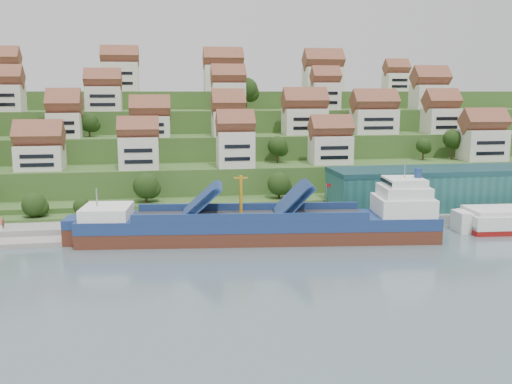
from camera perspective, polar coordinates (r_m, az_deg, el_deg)
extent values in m
plane|color=slate|center=(119.76, -0.03, -4.95)|extent=(300.00, 300.00, 0.00)
cube|color=gray|center=(138.12, 7.17, -2.54)|extent=(180.00, 14.00, 2.20)
cube|color=#2D4C1E|center=(203.12, -3.97, 1.79)|extent=(260.00, 128.00, 4.00)
cube|color=#2D4C1E|center=(207.59, -4.12, 2.94)|extent=(260.00, 118.00, 11.00)
cube|color=#2D4C1E|center=(215.12, -4.33, 4.12)|extent=(260.00, 102.00, 18.00)
cube|color=#2D4C1E|center=(222.73, -4.52, 5.23)|extent=(260.00, 86.00, 25.00)
cube|color=#2D4C1E|center=(231.45, -4.72, 6.15)|extent=(260.00, 68.00, 31.00)
cube|color=silver|center=(157.34, -20.77, 3.25)|extent=(11.66, 8.57, 6.35)
cube|color=silver|center=(151.54, -11.63, 3.84)|extent=(10.12, 7.03, 8.37)
cube|color=silver|center=(152.08, -2.07, 4.28)|extent=(9.54, 7.62, 9.52)
cube|color=silver|center=(160.98, 7.45, 4.20)|extent=(11.14, 7.73, 7.78)
cube|color=silver|center=(180.27, 21.72, 4.38)|extent=(12.36, 8.31, 8.93)
cube|color=silver|center=(171.74, -18.54, 6.35)|extent=(9.08, 8.98, 7.06)
cube|color=silver|center=(168.37, -10.51, 6.46)|extent=(11.06, 7.90, 6.01)
cube|color=silver|center=(168.53, -2.78, 6.82)|extent=(9.22, 8.56, 7.22)
cube|color=silver|center=(176.03, 4.88, 7.04)|extent=(12.87, 8.36, 7.84)
cube|color=silver|center=(181.45, 11.71, 6.91)|extent=(13.37, 8.18, 7.56)
cube|color=silver|center=(188.76, 17.97, 6.78)|extent=(10.01, 8.04, 7.78)
cube|color=silver|center=(188.04, -23.82, 8.57)|extent=(10.69, 7.86, 7.93)
cube|color=silver|center=(183.67, -14.99, 8.99)|extent=(10.64, 7.30, 7.48)
cube|color=silver|center=(186.04, -2.79, 9.51)|extent=(10.44, 7.79, 8.71)
cube|color=silver|center=(190.46, 6.93, 9.47)|extent=(8.84, 7.14, 8.79)
cube|color=silver|center=(204.42, 16.97, 9.06)|extent=(11.53, 8.47, 8.14)
cube|color=silver|center=(209.39, -23.95, 10.36)|extent=(10.78, 8.03, 8.65)
cube|color=silver|center=(203.85, -13.40, 11.13)|extent=(12.11, 7.51, 9.74)
cube|color=silver|center=(202.89, -3.29, 11.27)|extent=(13.17, 8.15, 8.92)
cube|color=silver|center=(211.60, 6.71, 11.12)|extent=(13.55, 8.73, 8.59)
cube|color=silver|center=(225.39, 13.82, 10.59)|extent=(8.69, 7.05, 6.74)
ellipsoid|color=#213B13|center=(145.12, 2.30, 0.83)|extent=(5.93, 5.93, 5.93)
ellipsoid|color=#213B13|center=(142.35, -10.96, 0.61)|extent=(6.34, 6.34, 6.34)
ellipsoid|color=#213B13|center=(175.39, 16.41, 4.49)|extent=(4.44, 4.44, 4.44)
ellipsoid|color=#213B13|center=(179.28, 19.02, 5.08)|extent=(5.46, 5.46, 5.46)
ellipsoid|color=#213B13|center=(161.79, 2.16, 4.62)|extent=(5.60, 5.60, 5.60)
ellipsoid|color=#213B13|center=(184.74, 10.24, 7.74)|extent=(5.29, 5.29, 5.29)
ellipsoid|color=#213B13|center=(176.77, -20.05, 6.52)|extent=(6.39, 6.39, 6.39)
ellipsoid|color=#213B13|center=(173.62, -16.36, 6.73)|extent=(5.61, 5.61, 5.61)
ellipsoid|color=#213B13|center=(189.43, -0.98, 10.24)|extent=(7.59, 7.59, 7.59)
ellipsoid|color=#213B13|center=(196.91, 5.80, 9.69)|extent=(5.74, 5.74, 5.74)
ellipsoid|color=#213B13|center=(138.63, -21.30, -1.20)|extent=(5.51, 5.51, 5.51)
ellipsoid|color=#213B13|center=(136.95, -17.03, -1.37)|extent=(3.89, 3.89, 3.89)
cube|color=#1F5653|center=(150.92, 18.74, 0.43)|extent=(60.00, 15.00, 10.00)
cylinder|color=gray|center=(131.84, 7.00, -0.88)|extent=(0.16, 0.16, 8.00)
cube|color=maroon|center=(131.38, 7.29, 0.67)|extent=(1.20, 0.05, 0.80)
cube|color=#512618|center=(120.33, 0.33, -4.39)|extent=(75.26, 19.50, 4.77)
cube|color=navy|center=(119.60, 0.33, -2.95)|extent=(75.27, 19.61, 2.48)
cube|color=white|center=(121.37, -14.70, -1.94)|extent=(10.67, 11.86, 2.48)
cube|color=#262628|center=(119.23, -0.59, -2.38)|extent=(48.50, 14.88, 0.29)
cube|color=navy|center=(118.59, -5.67, -0.89)|extent=(8.26, 11.25, 6.60)
cube|color=navy|center=(119.26, 3.54, -0.80)|extent=(7.90, 11.22, 6.98)
cylinder|color=orange|center=(118.33, -1.52, -0.40)|extent=(0.74, 0.74, 8.59)
cube|color=white|center=(124.55, 14.50, -1.31)|extent=(12.57, 12.06, 3.82)
cube|color=white|center=(124.00, 14.56, 0.07)|extent=(10.55, 10.72, 2.39)
cube|color=white|center=(123.68, 14.60, 0.99)|extent=(8.53, 9.37, 1.72)
cylinder|color=navy|center=(124.32, 15.90, 1.82)|extent=(1.68, 1.68, 2.10)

